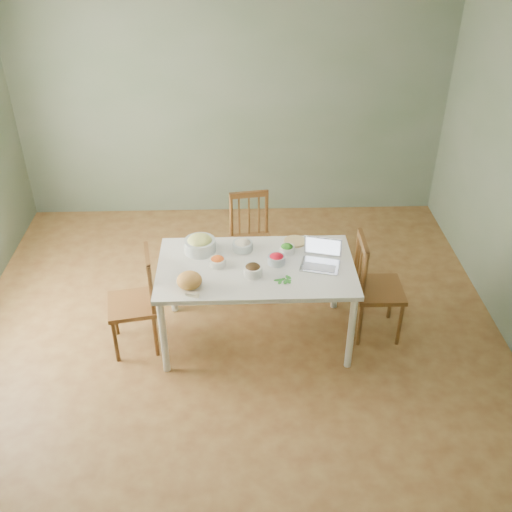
{
  "coord_description": "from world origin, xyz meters",
  "views": [
    {
      "loc": [
        0.06,
        -4.15,
        3.68
      ],
      "look_at": [
        0.2,
        0.05,
        0.9
      ],
      "focal_mm": 41.6,
      "sensor_mm": 36.0,
      "label": 1
    }
  ],
  "objects_px": {
    "bowl_squash": "(200,244)",
    "chair_left": "(131,302)",
    "bread_boule": "(189,280)",
    "chair_far": "(252,242)",
    "laptop": "(321,256)",
    "dining_table": "(256,302)",
    "chair_right": "(379,287)"
  },
  "relations": [
    {
      "from": "dining_table",
      "to": "chair_left",
      "type": "bearing_deg",
      "value": -176.1
    },
    {
      "from": "dining_table",
      "to": "laptop",
      "type": "bearing_deg",
      "value": -3.23
    },
    {
      "from": "bowl_squash",
      "to": "dining_table",
      "type": "bearing_deg",
      "value": -26.42
    },
    {
      "from": "dining_table",
      "to": "laptop",
      "type": "relative_size",
      "value": 5.23
    },
    {
      "from": "chair_far",
      "to": "chair_right",
      "type": "xyz_separation_m",
      "value": [
        1.12,
        -0.84,
        0.02
      ]
    },
    {
      "from": "chair_far",
      "to": "laptop",
      "type": "bearing_deg",
      "value": -66.42
    },
    {
      "from": "chair_far",
      "to": "chair_left",
      "type": "distance_m",
      "value": 1.44
    },
    {
      "from": "bread_boule",
      "to": "laptop",
      "type": "relative_size",
      "value": 0.64
    },
    {
      "from": "bread_boule",
      "to": "bowl_squash",
      "type": "xyz_separation_m",
      "value": [
        0.06,
        0.53,
        0.01
      ]
    },
    {
      "from": "laptop",
      "to": "chair_right",
      "type": "bearing_deg",
      "value": 22.87
    },
    {
      "from": "chair_right",
      "to": "laptop",
      "type": "height_order",
      "value": "laptop"
    },
    {
      "from": "dining_table",
      "to": "bowl_squash",
      "type": "height_order",
      "value": "bowl_squash"
    },
    {
      "from": "laptop",
      "to": "chair_far",
      "type": "bearing_deg",
      "value": 136.64
    },
    {
      "from": "chair_far",
      "to": "laptop",
      "type": "relative_size",
      "value": 2.96
    },
    {
      "from": "chair_right",
      "to": "laptop",
      "type": "distance_m",
      "value": 0.7
    },
    {
      "from": "dining_table",
      "to": "bread_boule",
      "type": "xyz_separation_m",
      "value": [
        -0.55,
        -0.29,
        0.47
      ]
    },
    {
      "from": "chair_far",
      "to": "laptop",
      "type": "xyz_separation_m",
      "value": [
        0.56,
        -0.91,
        0.43
      ]
    },
    {
      "from": "chair_far",
      "to": "bread_boule",
      "type": "bearing_deg",
      "value": -122.63
    },
    {
      "from": "dining_table",
      "to": "bread_boule",
      "type": "height_order",
      "value": "bread_boule"
    },
    {
      "from": "chair_left",
      "to": "laptop",
      "type": "xyz_separation_m",
      "value": [
        1.64,
        0.04,
        0.42
      ]
    },
    {
      "from": "bread_boule",
      "to": "bowl_squash",
      "type": "height_order",
      "value": "bowl_squash"
    },
    {
      "from": "chair_left",
      "to": "chair_right",
      "type": "height_order",
      "value": "chair_right"
    },
    {
      "from": "bowl_squash",
      "to": "chair_right",
      "type": "bearing_deg",
      "value": -7.04
    },
    {
      "from": "bowl_squash",
      "to": "chair_left",
      "type": "bearing_deg",
      "value": -152.33
    },
    {
      "from": "chair_far",
      "to": "bowl_squash",
      "type": "bearing_deg",
      "value": -134.65
    },
    {
      "from": "chair_right",
      "to": "bowl_squash",
      "type": "bearing_deg",
      "value": 83.88
    },
    {
      "from": "chair_left",
      "to": "bread_boule",
      "type": "bearing_deg",
      "value": 58.12
    },
    {
      "from": "chair_far",
      "to": "chair_right",
      "type": "bearing_deg",
      "value": -44.6
    },
    {
      "from": "chair_far",
      "to": "bowl_squash",
      "type": "distance_m",
      "value": 0.89
    },
    {
      "from": "chair_right",
      "to": "bowl_squash",
      "type": "relative_size",
      "value": 3.63
    },
    {
      "from": "chair_far",
      "to": "bread_boule",
      "type": "relative_size",
      "value": 4.64
    },
    {
      "from": "chair_left",
      "to": "chair_right",
      "type": "relative_size",
      "value": 0.96
    }
  ]
}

